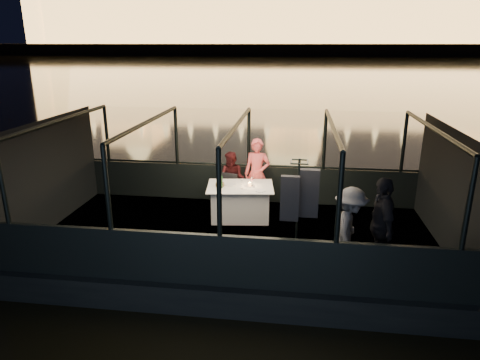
# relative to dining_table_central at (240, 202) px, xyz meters

# --- Properties ---
(river_water) EXTENTS (500.00, 500.00, 0.00)m
(river_water) POSITION_rel_dining_table_central_xyz_m (0.06, 79.15, -0.89)
(river_water) COLOR black
(river_water) RESTS_ON ground
(boat_hull) EXTENTS (8.60, 4.40, 1.00)m
(boat_hull) POSITION_rel_dining_table_central_xyz_m (0.06, -0.85, -0.89)
(boat_hull) COLOR black
(boat_hull) RESTS_ON river_water
(boat_deck) EXTENTS (8.00, 4.00, 0.04)m
(boat_deck) POSITION_rel_dining_table_central_xyz_m (0.06, -0.85, -0.41)
(boat_deck) COLOR black
(boat_deck) RESTS_ON boat_hull
(gunwale_port) EXTENTS (8.00, 0.08, 0.90)m
(gunwale_port) POSITION_rel_dining_table_central_xyz_m (0.06, 1.15, 0.06)
(gunwale_port) COLOR black
(gunwale_port) RESTS_ON boat_deck
(gunwale_starboard) EXTENTS (8.00, 0.08, 0.90)m
(gunwale_starboard) POSITION_rel_dining_table_central_xyz_m (0.06, -2.85, 0.06)
(gunwale_starboard) COLOR black
(gunwale_starboard) RESTS_ON boat_deck
(cabin_glass_port) EXTENTS (8.00, 0.02, 1.40)m
(cabin_glass_port) POSITION_rel_dining_table_central_xyz_m (0.06, 1.15, 1.21)
(cabin_glass_port) COLOR #99B2B2
(cabin_glass_port) RESTS_ON gunwale_port
(cabin_glass_starboard) EXTENTS (8.00, 0.02, 1.40)m
(cabin_glass_starboard) POSITION_rel_dining_table_central_xyz_m (0.06, -2.85, 1.21)
(cabin_glass_starboard) COLOR #99B2B2
(cabin_glass_starboard) RESTS_ON gunwale_starboard
(cabin_roof_glass) EXTENTS (8.00, 4.00, 0.02)m
(cabin_roof_glass) POSITION_rel_dining_table_central_xyz_m (0.06, -0.85, 1.91)
(cabin_roof_glass) COLOR #99B2B2
(cabin_roof_glass) RESTS_ON boat_deck
(end_wall_fore) EXTENTS (0.02, 4.00, 2.30)m
(end_wall_fore) POSITION_rel_dining_table_central_xyz_m (-3.94, -0.85, 0.76)
(end_wall_fore) COLOR black
(end_wall_fore) RESTS_ON boat_deck
(end_wall_aft) EXTENTS (0.02, 4.00, 2.30)m
(end_wall_aft) POSITION_rel_dining_table_central_xyz_m (4.06, -0.85, 0.76)
(end_wall_aft) COLOR black
(end_wall_aft) RESTS_ON boat_deck
(canopy_ribs) EXTENTS (8.00, 4.00, 2.30)m
(canopy_ribs) POSITION_rel_dining_table_central_xyz_m (0.06, -0.85, 0.76)
(canopy_ribs) COLOR black
(canopy_ribs) RESTS_ON boat_deck
(embankment) EXTENTS (400.00, 140.00, 6.00)m
(embankment) POSITION_rel_dining_table_central_xyz_m (0.06, 209.15, 0.11)
(embankment) COLOR #423D33
(embankment) RESTS_ON ground
(dining_table_central) EXTENTS (1.56, 1.22, 0.77)m
(dining_table_central) POSITION_rel_dining_table_central_xyz_m (0.00, 0.00, 0.00)
(dining_table_central) COLOR silver
(dining_table_central) RESTS_ON boat_deck
(chair_port_left) EXTENTS (0.49, 0.49, 0.85)m
(chair_port_left) POSITION_rel_dining_table_central_xyz_m (-0.34, 0.45, 0.06)
(chair_port_left) COLOR black
(chair_port_left) RESTS_ON boat_deck
(chair_port_right) EXTENTS (0.49, 0.49, 0.86)m
(chair_port_right) POSITION_rel_dining_table_central_xyz_m (0.21, 0.63, 0.06)
(chair_port_right) COLOR black
(chair_port_right) RESTS_ON boat_deck
(coat_stand) EXTENTS (0.64, 0.55, 2.00)m
(coat_stand) POSITION_rel_dining_table_central_xyz_m (1.26, -2.11, 0.51)
(coat_stand) COLOR black
(coat_stand) RESTS_ON boat_deck
(person_woman_coral) EXTENTS (0.64, 0.46, 1.68)m
(person_woman_coral) POSITION_rel_dining_table_central_xyz_m (0.31, 0.72, 0.36)
(person_woman_coral) COLOR #EB5655
(person_woman_coral) RESTS_ON boat_deck
(person_man_maroon) EXTENTS (0.75, 0.65, 1.34)m
(person_man_maroon) POSITION_rel_dining_table_central_xyz_m (-0.30, 0.75, 0.36)
(person_man_maroon) COLOR #3F1113
(person_man_maroon) RESTS_ON boat_deck
(passenger_stripe) EXTENTS (0.71, 1.06, 1.52)m
(passenger_stripe) POSITION_rel_dining_table_central_xyz_m (2.15, -2.08, 0.47)
(passenger_stripe) COLOR silver
(passenger_stripe) RESTS_ON boat_deck
(passenger_dark) EXTENTS (0.50, 1.04, 1.72)m
(passenger_dark) POSITION_rel_dining_table_central_xyz_m (2.66, -2.04, 0.47)
(passenger_dark) COLOR black
(passenger_dark) RESTS_ON boat_deck
(wine_bottle) EXTENTS (0.09, 0.09, 0.34)m
(wine_bottle) POSITION_rel_dining_table_central_xyz_m (-0.40, -0.19, 0.53)
(wine_bottle) COLOR #153B1B
(wine_bottle) RESTS_ON dining_table_central
(bread_basket) EXTENTS (0.20, 0.20, 0.08)m
(bread_basket) POSITION_rel_dining_table_central_xyz_m (-0.44, -0.07, 0.42)
(bread_basket) COLOR brown
(bread_basket) RESTS_ON dining_table_central
(amber_candle) EXTENTS (0.06, 0.06, 0.08)m
(amber_candle) POSITION_rel_dining_table_central_xyz_m (0.21, 0.03, 0.42)
(amber_candle) COLOR #F4903D
(amber_candle) RESTS_ON dining_table_central
(plate_near) EXTENTS (0.28, 0.28, 0.01)m
(plate_near) POSITION_rel_dining_table_central_xyz_m (0.47, -0.28, 0.39)
(plate_near) COLOR white
(plate_near) RESTS_ON dining_table_central
(plate_far) EXTENTS (0.34, 0.34, 0.02)m
(plate_far) POSITION_rel_dining_table_central_xyz_m (-0.23, 0.05, 0.39)
(plate_far) COLOR silver
(plate_far) RESTS_ON dining_table_central
(wine_glass_white) EXTENTS (0.08, 0.08, 0.20)m
(wine_glass_white) POSITION_rel_dining_table_central_xyz_m (-0.41, -0.28, 0.48)
(wine_glass_white) COLOR white
(wine_glass_white) RESTS_ON dining_table_central
(wine_glass_red) EXTENTS (0.08, 0.08, 0.18)m
(wine_glass_red) POSITION_rel_dining_table_central_xyz_m (0.26, 0.08, 0.48)
(wine_glass_red) COLOR silver
(wine_glass_red) RESTS_ON dining_table_central
(wine_glass_empty) EXTENTS (0.08, 0.08, 0.20)m
(wine_glass_empty) POSITION_rel_dining_table_central_xyz_m (0.06, -0.19, 0.48)
(wine_glass_empty) COLOR silver
(wine_glass_empty) RESTS_ON dining_table_central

